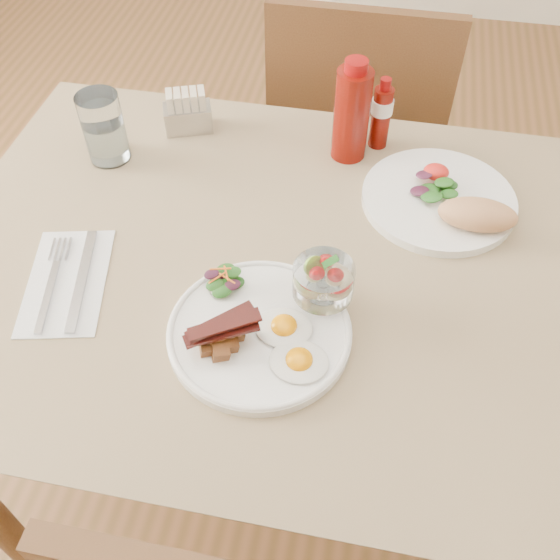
{
  "coord_description": "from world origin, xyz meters",
  "views": [
    {
      "loc": [
        0.07,
        -0.7,
        1.53
      ],
      "look_at": [
        -0.05,
        -0.1,
        0.82
      ],
      "focal_mm": 40.0,
      "sensor_mm": 36.0,
      "label": 1
    }
  ],
  "objects_px": {
    "main_plate": "(259,332)",
    "hot_sauce_bottle": "(381,114)",
    "fruit_cup": "(323,281)",
    "table": "(319,298)",
    "sugar_caddy": "(188,113)",
    "water_glass": "(105,132)",
    "chair_far": "(355,140)",
    "ketchup_bottle": "(352,113)",
    "second_plate": "(448,202)"
  },
  "relations": [
    {
      "from": "table",
      "to": "second_plate",
      "type": "distance_m",
      "value": 0.29
    },
    {
      "from": "main_plate",
      "to": "hot_sauce_bottle",
      "type": "bearing_deg",
      "value": 75.46
    },
    {
      "from": "table",
      "to": "sugar_caddy",
      "type": "bearing_deg",
      "value": 135.18
    },
    {
      "from": "water_glass",
      "to": "chair_far",
      "type": "bearing_deg",
      "value": 45.28
    },
    {
      "from": "table",
      "to": "ketchup_bottle",
      "type": "height_order",
      "value": "ketchup_bottle"
    },
    {
      "from": "chair_far",
      "to": "fruit_cup",
      "type": "distance_m",
      "value": 0.81
    },
    {
      "from": "second_plate",
      "to": "water_glass",
      "type": "xyz_separation_m",
      "value": [
        -0.65,
        0.03,
        0.04
      ]
    },
    {
      "from": "main_plate",
      "to": "water_glass",
      "type": "distance_m",
      "value": 0.53
    },
    {
      "from": "chair_far",
      "to": "ketchup_bottle",
      "type": "height_order",
      "value": "ketchup_bottle"
    },
    {
      "from": "ketchup_bottle",
      "to": "table",
      "type": "bearing_deg",
      "value": -90.97
    },
    {
      "from": "main_plate",
      "to": "ketchup_bottle",
      "type": "height_order",
      "value": "ketchup_bottle"
    },
    {
      "from": "table",
      "to": "ketchup_bottle",
      "type": "distance_m",
      "value": 0.36
    },
    {
      "from": "ketchup_bottle",
      "to": "sugar_caddy",
      "type": "relative_size",
      "value": 1.87
    },
    {
      "from": "ketchup_bottle",
      "to": "hot_sauce_bottle",
      "type": "bearing_deg",
      "value": 37.7
    },
    {
      "from": "ketchup_bottle",
      "to": "water_glass",
      "type": "bearing_deg",
      "value": -167.79
    },
    {
      "from": "second_plate",
      "to": "ketchup_bottle",
      "type": "relative_size",
      "value": 1.38
    },
    {
      "from": "fruit_cup",
      "to": "ketchup_bottle",
      "type": "relative_size",
      "value": 0.47
    },
    {
      "from": "hot_sauce_bottle",
      "to": "second_plate",
      "type": "bearing_deg",
      "value": -50.19
    },
    {
      "from": "table",
      "to": "hot_sauce_bottle",
      "type": "distance_m",
      "value": 0.39
    },
    {
      "from": "main_plate",
      "to": "ketchup_bottle",
      "type": "xyz_separation_m",
      "value": [
        0.08,
        0.47,
        0.09
      ]
    },
    {
      "from": "chair_far",
      "to": "hot_sauce_bottle",
      "type": "distance_m",
      "value": 0.44
    },
    {
      "from": "sugar_caddy",
      "to": "water_glass",
      "type": "height_order",
      "value": "water_glass"
    },
    {
      "from": "table",
      "to": "sugar_caddy",
      "type": "xyz_separation_m",
      "value": [
        -0.33,
        0.32,
        0.13
      ]
    },
    {
      "from": "water_glass",
      "to": "table",
      "type": "bearing_deg",
      "value": -24.46
    },
    {
      "from": "main_plate",
      "to": "second_plate",
      "type": "bearing_deg",
      "value": 51.31
    },
    {
      "from": "fruit_cup",
      "to": "sugar_caddy",
      "type": "height_order",
      "value": "fruit_cup"
    },
    {
      "from": "second_plate",
      "to": "water_glass",
      "type": "height_order",
      "value": "water_glass"
    },
    {
      "from": "main_plate",
      "to": "hot_sauce_bottle",
      "type": "xyz_separation_m",
      "value": [
        0.13,
        0.51,
        0.06
      ]
    },
    {
      "from": "fruit_cup",
      "to": "water_glass",
      "type": "xyz_separation_m",
      "value": [
        -0.47,
        0.3,
        -0.01
      ]
    },
    {
      "from": "second_plate",
      "to": "main_plate",
      "type": "bearing_deg",
      "value": -128.69
    },
    {
      "from": "sugar_caddy",
      "to": "water_glass",
      "type": "relative_size",
      "value": 0.79
    },
    {
      "from": "table",
      "to": "hot_sauce_bottle",
      "type": "bearing_deg",
      "value": 80.21
    },
    {
      "from": "table",
      "to": "main_plate",
      "type": "bearing_deg",
      "value": -114.05
    },
    {
      "from": "chair_far",
      "to": "table",
      "type": "bearing_deg",
      "value": -90.0
    },
    {
      "from": "table",
      "to": "sugar_caddy",
      "type": "height_order",
      "value": "sugar_caddy"
    },
    {
      "from": "fruit_cup",
      "to": "water_glass",
      "type": "relative_size",
      "value": 0.69
    },
    {
      "from": "sugar_caddy",
      "to": "ketchup_bottle",
      "type": "bearing_deg",
      "value": -23.72
    },
    {
      "from": "main_plate",
      "to": "sugar_caddy",
      "type": "height_order",
      "value": "sugar_caddy"
    },
    {
      "from": "chair_far",
      "to": "main_plate",
      "type": "bearing_deg",
      "value": -94.99
    },
    {
      "from": "main_plate",
      "to": "sugar_caddy",
      "type": "bearing_deg",
      "value": 117.65
    },
    {
      "from": "table",
      "to": "hot_sauce_bottle",
      "type": "relative_size",
      "value": 9.01
    },
    {
      "from": "table",
      "to": "water_glass",
      "type": "height_order",
      "value": "water_glass"
    },
    {
      "from": "main_plate",
      "to": "water_glass",
      "type": "relative_size",
      "value": 2.05
    },
    {
      "from": "fruit_cup",
      "to": "table",
      "type": "bearing_deg",
      "value": 97.62
    },
    {
      "from": "ketchup_bottle",
      "to": "water_glass",
      "type": "height_order",
      "value": "ketchup_bottle"
    },
    {
      "from": "ketchup_bottle",
      "to": "sugar_caddy",
      "type": "distance_m",
      "value": 0.34
    },
    {
      "from": "chair_far",
      "to": "main_plate",
      "type": "relative_size",
      "value": 3.32
    },
    {
      "from": "fruit_cup",
      "to": "hot_sauce_bottle",
      "type": "xyz_separation_m",
      "value": [
        0.05,
        0.44,
        0.0
      ]
    },
    {
      "from": "table",
      "to": "main_plate",
      "type": "xyz_separation_m",
      "value": [
        -0.07,
        -0.16,
        0.1
      ]
    },
    {
      "from": "chair_far",
      "to": "water_glass",
      "type": "bearing_deg",
      "value": -134.72
    }
  ]
}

